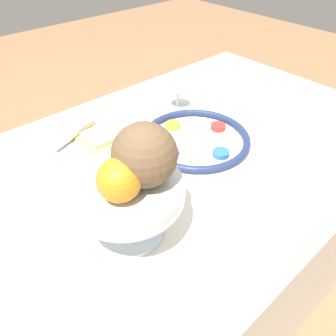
{
  "coord_description": "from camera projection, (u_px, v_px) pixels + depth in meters",
  "views": [
    {
      "loc": [
        0.46,
        0.51,
        1.31
      ],
      "look_at": [
        0.06,
        0.07,
        0.82
      ],
      "focal_mm": 35.0,
      "sensor_mm": 36.0,
      "label": 1
    }
  ],
  "objects": [
    {
      "name": "wine_glass",
      "position": [
        178.0,
        80.0,
        1.03
      ],
      "size": [
        0.07,
        0.07,
        0.14
      ],
      "color": "silver",
      "rests_on": "dining_table"
    },
    {
      "name": "coconut",
      "position": [
        145.0,
        155.0,
        0.57
      ],
      "size": [
        0.12,
        0.12,
        0.12
      ],
      "color": "brown",
      "rests_on": "fruit_stand"
    },
    {
      "name": "orange_fruit",
      "position": [
        119.0,
        180.0,
        0.55
      ],
      "size": [
        0.08,
        0.08,
        0.08
      ],
      "color": "orange",
      "rests_on": "fruit_stand"
    },
    {
      "name": "cup_mid",
      "position": [
        300.0,
        96.0,
        1.08
      ],
      "size": [
        0.07,
        0.07,
        0.06
      ],
      "color": "silver",
      "rests_on": "dining_table"
    },
    {
      "name": "napkin_roll",
      "position": [
        71.0,
        131.0,
        0.93
      ],
      "size": [
        0.17,
        0.09,
        0.04
      ],
      "color": "white",
      "rests_on": "dining_table"
    },
    {
      "name": "fork_left",
      "position": [
        284.0,
        181.0,
        0.79
      ],
      "size": [
        0.06,
        0.17,
        0.01
      ],
      "color": "silver",
      "rests_on": "dining_table"
    },
    {
      "name": "bread_plate",
      "position": [
        102.0,
        138.0,
        0.93
      ],
      "size": [
        0.15,
        0.15,
        0.02
      ],
      "color": "tan",
      "rests_on": "dining_table"
    },
    {
      "name": "fruit_stand",
      "position": [
        127.0,
        196.0,
        0.61
      ],
      "size": [
        0.22,
        0.22,
        0.13
      ],
      "color": "silver",
      "rests_on": "dining_table"
    },
    {
      "name": "seder_plate",
      "position": [
        195.0,
        139.0,
        0.91
      ],
      "size": [
        0.3,
        0.3,
        0.03
      ],
      "color": "silver",
      "rests_on": "dining_table"
    },
    {
      "name": "dining_table",
      "position": [
        169.0,
        248.0,
        1.12
      ],
      "size": [
        1.45,
        0.83,
        0.78
      ],
      "color": "silver",
      "rests_on": "ground_plane"
    },
    {
      "name": "fork_right",
      "position": [
        277.0,
        187.0,
        0.78
      ],
      "size": [
        0.05,
        0.17,
        0.01
      ],
      "color": "silver",
      "rests_on": "dining_table"
    },
    {
      "name": "ground_plane",
      "position": [
        169.0,
        306.0,
        1.36
      ],
      "size": [
        8.0,
        8.0,
        0.0
      ],
      "primitive_type": "plane",
      "color": "#99704C"
    }
  ]
}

